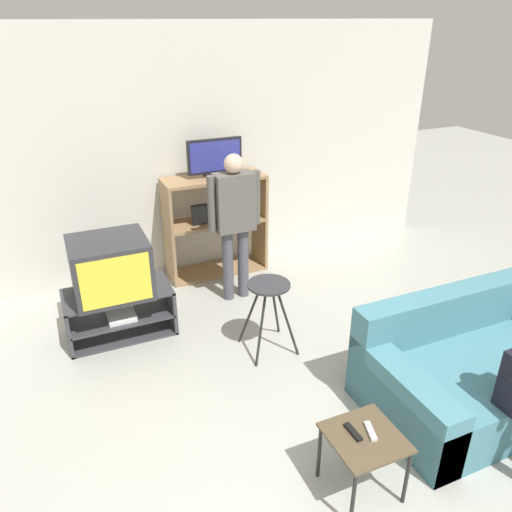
% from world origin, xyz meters
% --- Properties ---
extents(wall_back, '(6.40, 0.06, 2.60)m').
position_xyz_m(wall_back, '(0.00, 3.97, 1.30)').
color(wall_back, silver).
rests_on(wall_back, ground_plane).
extents(tv_stand, '(0.93, 0.49, 0.43)m').
position_xyz_m(tv_stand, '(-0.85, 2.89, 0.21)').
color(tv_stand, '#38383D').
rests_on(tv_stand, ground_plane).
extents(television_main, '(0.64, 0.57, 0.51)m').
position_xyz_m(television_main, '(-0.88, 2.87, 0.68)').
color(television_main, '#2D2D33').
rests_on(television_main, tv_stand).
extents(media_shelf, '(1.09, 0.40, 1.11)m').
position_xyz_m(media_shelf, '(0.36, 3.70, 0.57)').
color(media_shelf, '#9E7A51').
rests_on(media_shelf, ground_plane).
extents(television_flat, '(0.59, 0.20, 0.40)m').
position_xyz_m(television_flat, '(0.38, 3.70, 1.30)').
color(television_flat, black).
rests_on(television_flat, media_shelf).
extents(folding_stool, '(0.42, 0.40, 0.65)m').
position_xyz_m(folding_stool, '(0.27, 2.14, 0.53)').
color(folding_stool, black).
rests_on(folding_stool, ground_plane).
extents(snack_table, '(0.42, 0.42, 0.43)m').
position_xyz_m(snack_table, '(0.18, 0.60, 0.37)').
color(snack_table, brown).
rests_on(snack_table, ground_plane).
extents(remote_control_black, '(0.04, 0.15, 0.02)m').
position_xyz_m(remote_control_black, '(0.12, 0.65, 0.44)').
color(remote_control_black, black).
rests_on(remote_control_black, snack_table).
extents(remote_control_white, '(0.08, 0.15, 0.02)m').
position_xyz_m(remote_control_white, '(0.22, 0.62, 0.44)').
color(remote_control_white, silver).
rests_on(remote_control_white, snack_table).
extents(couch, '(1.67, 1.00, 0.75)m').
position_xyz_m(couch, '(1.42, 0.95, 0.26)').
color(couch, teal).
rests_on(couch, ground_plane).
extents(person_standing_adult, '(0.53, 0.20, 1.49)m').
position_xyz_m(person_standing_adult, '(0.35, 3.08, 0.90)').
color(person_standing_adult, '#4C4C56').
rests_on(person_standing_adult, ground_plane).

